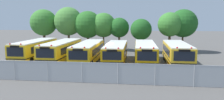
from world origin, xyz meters
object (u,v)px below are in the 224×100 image
object	(u,v)px
tree_1	(68,21)
school_bus_0	(35,50)
school_bus_3	(116,52)
tree_4	(119,27)
school_bus_1	(62,50)
school_bus_5	(177,53)
school_bus_2	(88,52)
tree_0	(43,23)
school_bus_4	(145,52)
tree_5	(142,30)
tree_6	(171,24)
tree_7	(183,23)
tree_3	(104,25)
tree_2	(87,24)

from	to	relation	value
tree_1	school_bus_0	bearing A→B (deg)	-93.35
school_bus_3	tree_4	xyz separation A→B (m)	(-0.66, 10.75, 2.75)
school_bus_1	school_bus_5	bearing A→B (deg)	179.36
school_bus_2	school_bus_1	bearing A→B (deg)	-8.41
school_bus_5	tree_1	bearing A→B (deg)	-33.66
school_bus_5	tree_0	bearing A→B (deg)	-27.47
school_bus_1	school_bus_4	bearing A→B (deg)	179.67
school_bus_3	tree_5	bearing A→B (deg)	-110.47
tree_6	tree_7	bearing A→B (deg)	22.87
school_bus_0	tree_3	bearing A→B (deg)	-123.67
school_bus_0	school_bus_1	world-z (taller)	school_bus_0
school_bus_3	tree_7	world-z (taller)	tree_7
tree_3	tree_7	xyz separation A→B (m)	(13.40, -0.80, 0.32)
school_bus_4	tree_2	xyz separation A→B (m)	(-10.01, 11.30, 3.23)
school_bus_4	tree_4	distance (m)	12.01
school_bus_1	tree_4	size ratio (longest dim) A/B	1.79
tree_3	school_bus_0	bearing A→B (deg)	-123.42
tree_1	tree_3	bearing A→B (deg)	-3.46
school_bus_1	tree_1	size ratio (longest dim) A/B	1.34
school_bus_4	tree_0	world-z (taller)	tree_0
school_bus_3	tree_4	distance (m)	11.12
school_bus_2	tree_7	world-z (taller)	tree_7
school_bus_2	tree_1	world-z (taller)	tree_1
tree_1	tree_0	bearing A→B (deg)	-179.34
tree_7	tree_1	bearing A→B (deg)	176.58
tree_0	school_bus_2	bearing A→B (deg)	-46.54
school_bus_0	school_bus_1	distance (m)	3.67
school_bus_3	tree_4	world-z (taller)	tree_4
tree_2	tree_3	bearing A→B (deg)	2.19
tree_3	tree_4	distance (m)	2.79
school_bus_3	tree_2	distance (m)	13.26
school_bus_0	tree_6	world-z (taller)	tree_6
tree_4	school_bus_4	bearing A→B (deg)	-68.42
tree_1	tree_4	world-z (taller)	tree_1
school_bus_1	tree_0	distance (m)	14.40
tree_1	tree_7	world-z (taller)	tree_1
school_bus_4	tree_3	xyz separation A→B (m)	(-7.01, 11.41, 3.13)
tree_2	tree_6	distance (m)	14.37
tree_3	school_bus_3	bearing A→B (deg)	-73.40
school_bus_5	school_bus_3	bearing A→B (deg)	-1.54
school_bus_5	tree_6	size ratio (longest dim) A/B	1.46
tree_6	tree_7	size ratio (longest dim) A/B	0.93
school_bus_1	tree_5	size ratio (longest dim) A/B	1.85
school_bus_2	tree_1	bearing A→B (deg)	-62.40
school_bus_4	tree_7	world-z (taller)	tree_7
tree_1	tree_4	xyz separation A→B (m)	(9.49, -0.93, -1.06)
tree_0	tree_4	xyz separation A→B (m)	(14.28, -0.88, -0.78)
school_bus_0	school_bus_5	distance (m)	18.30
school_bus_2	tree_0	xyz separation A→B (m)	(-11.46, 12.09, 3.47)
school_bus_0	tree_6	xyz separation A→B (m)	(18.76, 9.63, 3.17)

